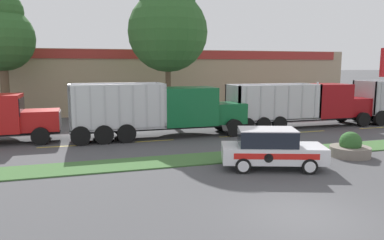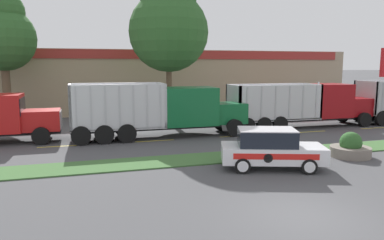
# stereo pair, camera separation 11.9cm
# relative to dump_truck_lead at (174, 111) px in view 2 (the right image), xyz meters

# --- Properties ---
(ground_plane) EXTENTS (600.00, 600.00, 0.00)m
(ground_plane) POSITION_rel_dump_truck_lead_xyz_m (0.64, -13.62, -1.65)
(ground_plane) COLOR #474749
(grass_verge) EXTENTS (120.00, 2.16, 0.06)m
(grass_verge) POSITION_rel_dump_truck_lead_xyz_m (0.64, -6.15, -1.62)
(grass_verge) COLOR #3D6633
(grass_verge) RESTS_ON ground_plane
(centre_line_3) EXTENTS (2.40, 0.14, 0.01)m
(centre_line_3) POSITION_rel_dump_truck_lead_xyz_m (-6.89, -1.07, -1.64)
(centre_line_3) COLOR yellow
(centre_line_3) RESTS_ON ground_plane
(centre_line_4) EXTENTS (2.40, 0.14, 0.01)m
(centre_line_4) POSITION_rel_dump_truck_lead_xyz_m (-1.49, -1.07, -1.64)
(centre_line_4) COLOR yellow
(centre_line_4) RESTS_ON ground_plane
(centre_line_5) EXTENTS (2.40, 0.14, 0.01)m
(centre_line_5) POSITION_rel_dump_truck_lead_xyz_m (3.91, -1.07, -1.64)
(centre_line_5) COLOR yellow
(centre_line_5) RESTS_ON ground_plane
(centre_line_6) EXTENTS (2.40, 0.14, 0.01)m
(centre_line_6) POSITION_rel_dump_truck_lead_xyz_m (9.31, -1.07, -1.64)
(centre_line_6) COLOR yellow
(centre_line_6) RESTS_ON ground_plane
(centre_line_7) EXTENTS (2.40, 0.14, 0.01)m
(centre_line_7) POSITION_rel_dump_truck_lead_xyz_m (14.71, -1.07, -1.64)
(centre_line_7) COLOR yellow
(centre_line_7) RESTS_ON ground_plane
(dump_truck_lead) EXTENTS (11.10, 2.64, 3.43)m
(dump_truck_lead) POSITION_rel_dump_truck_lead_xyz_m (0.00, 0.00, 0.00)
(dump_truck_lead) COLOR black
(dump_truck_lead) RESTS_ON ground_plane
(dump_truck_trail) EXTENTS (11.12, 2.71, 3.35)m
(dump_truck_trail) POSITION_rel_dump_truck_lead_xyz_m (10.89, 0.85, -0.05)
(dump_truck_trail) COLOR black
(dump_truck_trail) RESTS_ON ground_plane
(rally_car) EXTENTS (4.80, 3.17, 1.81)m
(rally_car) POSITION_rel_dump_truck_lead_xyz_m (2.24, -8.54, -0.75)
(rally_car) COLOR white
(rally_car) RESTS_ON ground_plane
(stone_planter) EXTENTS (1.96, 1.96, 1.25)m
(stone_planter) POSITION_rel_dump_truck_lead_xyz_m (7.11, -7.75, -1.22)
(stone_planter) COLOR slate
(stone_planter) RESTS_ON ground_plane
(store_building_backdrop) EXTENTS (43.86, 12.10, 5.95)m
(store_building_backdrop) POSITION_rel_dump_truck_lead_xyz_m (-0.51, 17.20, 1.33)
(store_building_backdrop) COLOR #9E896B
(store_building_backdrop) RESTS_ON ground_plane
(tree_behind_left) EXTENTS (4.78, 4.78, 10.06)m
(tree_behind_left) POSITION_rel_dump_truck_lead_xyz_m (-11.01, 8.35, 5.25)
(tree_behind_left) COLOR brown
(tree_behind_left) RESTS_ON ground_plane
(tree_behind_centre) EXTENTS (6.12, 6.12, 11.64)m
(tree_behind_centre) POSITION_rel_dump_truck_lead_xyz_m (1.02, 5.68, 6.01)
(tree_behind_centre) COLOR brown
(tree_behind_centre) RESTS_ON ground_plane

